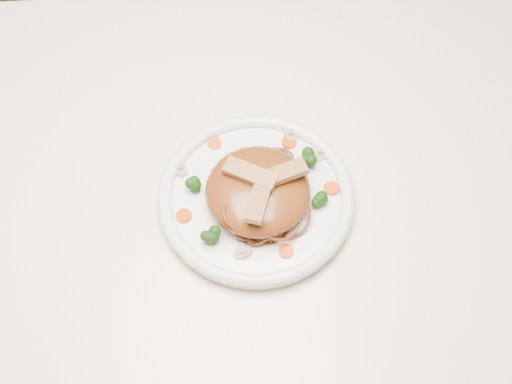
{
  "coord_description": "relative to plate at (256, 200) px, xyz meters",
  "views": [
    {
      "loc": [
        0.04,
        -0.47,
        1.58
      ],
      "look_at": [
        0.07,
        -0.01,
        0.78
      ],
      "focal_mm": 47.43,
      "sensor_mm": 36.0,
      "label": 1
    }
  ],
  "objects": [
    {
      "name": "mushroom_2",
      "position": [
        -0.1,
        0.05,
        0.01
      ],
      "size": [
        0.04,
        0.04,
        0.01
      ],
      "primitive_type": "cylinder",
      "rotation": [
        0.0,
        0.0,
        -0.97
      ],
      "color": "#C1AB91",
      "rests_on": "plate"
    },
    {
      "name": "broccoli_0",
      "position": [
        0.08,
        0.05,
        0.02
      ],
      "size": [
        0.03,
        0.03,
        0.03
      ],
      "primitive_type": null,
      "rotation": [
        0.0,
        0.0,
        0.43
      ],
      "color": "#16420D",
      "rests_on": "plate"
    },
    {
      "name": "table",
      "position": [
        -0.07,
        0.01,
        -0.11
      ],
      "size": [
        1.2,
        0.8,
        0.75
      ],
      "color": "silver",
      "rests_on": "ground"
    },
    {
      "name": "carrot_3",
      "position": [
        -0.05,
        0.09,
        0.01
      ],
      "size": [
        0.03,
        0.03,
        0.0
      ],
      "primitive_type": "cylinder",
      "rotation": [
        0.0,
        0.0,
        0.39
      ],
      "color": "#EF4508",
      "rests_on": "plate"
    },
    {
      "name": "mushroom_0",
      "position": [
        -0.02,
        -0.08,
        0.01
      ],
      "size": [
        0.03,
        0.03,
        0.01
      ],
      "primitive_type": "cylinder",
      "rotation": [
        0.0,
        0.0,
        0.34
      ],
      "color": "#C1AB91",
      "rests_on": "plate"
    },
    {
      "name": "broccoli_1",
      "position": [
        -0.08,
        0.02,
        0.02
      ],
      "size": [
        0.03,
        0.03,
        0.03
      ],
      "primitive_type": null,
      "rotation": [
        0.0,
        0.0,
        0.34
      ],
      "color": "#16420D",
      "rests_on": "plate"
    },
    {
      "name": "carrot_4",
      "position": [
        0.03,
        -0.09,
        0.01
      ],
      "size": [
        0.03,
        0.03,
        0.0
      ],
      "primitive_type": "cylinder",
      "rotation": [
        0.0,
        0.0,
        -0.35
      ],
      "color": "#EF4508",
      "rests_on": "plate"
    },
    {
      "name": "chicken_c",
      "position": [
        0.0,
        -0.03,
        0.06
      ],
      "size": [
        0.04,
        0.08,
        0.01
      ],
      "primitive_type": "cube",
      "rotation": [
        0.0,
        0.0,
        4.39
      ],
      "color": "#9F774B",
      "rests_on": "noodle_mound"
    },
    {
      "name": "plate",
      "position": [
        0.0,
        0.0,
        0.0
      ],
      "size": [
        0.35,
        0.35,
        0.02
      ],
      "primitive_type": "cylinder",
      "rotation": [
        0.0,
        0.0,
        -0.4
      ],
      "color": "white",
      "rests_on": "table"
    },
    {
      "name": "mushroom_3",
      "position": [
        0.06,
        0.1,
        0.01
      ],
      "size": [
        0.03,
        0.03,
        0.01
      ],
      "primitive_type": "cylinder",
      "rotation": [
        0.0,
        0.0,
        1.71
      ],
      "color": "#C1AB91",
      "rests_on": "plate"
    },
    {
      "name": "mushroom_1",
      "position": [
        0.1,
        0.06,
        0.01
      ],
      "size": [
        0.04,
        0.04,
        0.01
      ],
      "primitive_type": "cylinder",
      "rotation": [
        0.0,
        0.0,
        0.89
      ],
      "color": "#C1AB91",
      "rests_on": "plate"
    },
    {
      "name": "ground",
      "position": [
        -0.07,
        0.01,
        -0.76
      ],
      "size": [
        4.0,
        4.0,
        0.0
      ],
      "primitive_type": "plane",
      "color": "#502E1B",
      "rests_on": "ground"
    },
    {
      "name": "carrot_2",
      "position": [
        0.11,
        0.01,
        0.01
      ],
      "size": [
        0.03,
        0.03,
        0.0
      ],
      "primitive_type": "cylinder",
      "rotation": [
        0.0,
        0.0,
        0.3
      ],
      "color": "#EF4508",
      "rests_on": "plate"
    },
    {
      "name": "carrot_1",
      "position": [
        -0.1,
        -0.02,
        0.01
      ],
      "size": [
        0.02,
        0.02,
        0.0
      ],
      "primitive_type": "cylinder",
      "rotation": [
        0.0,
        0.0,
        -0.16
      ],
      "color": "#EF4508",
      "rests_on": "plate"
    },
    {
      "name": "chicken_b",
      "position": [
        -0.01,
        0.0,
        0.06
      ],
      "size": [
        0.07,
        0.06,
        0.01
      ],
      "primitive_type": "cube",
      "rotation": [
        0.0,
        0.0,
        2.61
      ],
      "color": "#9F774B",
      "rests_on": "noodle_mound"
    },
    {
      "name": "noodle_mound",
      "position": [
        0.0,
        -0.0,
        0.03
      ],
      "size": [
        0.18,
        0.18,
        0.05
      ],
      "primitive_type": "ellipsoid",
      "rotation": [
        0.0,
        0.0,
        -0.34
      ],
      "color": "brown",
      "rests_on": "plate"
    },
    {
      "name": "chicken_a",
      "position": [
        0.03,
        0.0,
        0.06
      ],
      "size": [
        0.07,
        0.04,
        0.01
      ],
      "primitive_type": "cube",
      "rotation": [
        0.0,
        0.0,
        0.31
      ],
      "color": "#9F774B",
      "rests_on": "noodle_mound"
    },
    {
      "name": "carrot_0",
      "position": [
        0.05,
        0.09,
        0.01
      ],
      "size": [
        0.02,
        0.02,
        0.0
      ],
      "primitive_type": "cylinder",
      "rotation": [
        0.0,
        0.0,
        0.18
      ],
      "color": "#EF4508",
      "rests_on": "plate"
    },
    {
      "name": "broccoli_2",
      "position": [
        -0.06,
        -0.06,
        0.02
      ],
      "size": [
        0.03,
        0.03,
        0.03
      ],
      "primitive_type": null,
      "rotation": [
        0.0,
        0.0,
        0.39
      ],
      "color": "#16420D",
      "rests_on": "plate"
    },
    {
      "name": "broccoli_3",
      "position": [
        0.09,
        -0.01,
        0.02
      ],
      "size": [
        0.03,
        0.03,
        0.03
      ],
      "primitive_type": null,
      "rotation": [
        0.0,
        0.0,
        0.38
      ],
      "color": "#16420D",
      "rests_on": "plate"
    }
  ]
}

